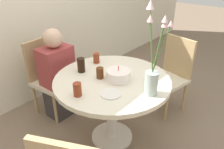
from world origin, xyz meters
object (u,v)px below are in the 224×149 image
birthday_cake (118,75)px  drink_glass_1 (77,89)px  drink_glass_3 (81,65)px  drink_glass_0 (100,73)px  flower_vase (153,68)px  person_boy (58,78)px  side_plate (111,94)px  chair_right_flank (171,71)px  drink_glass_2 (96,58)px  chair_far_back (48,74)px

birthday_cake → drink_glass_1: 0.41m
birthday_cake → drink_glass_3: bearing=104.5°
drink_glass_0 → drink_glass_1: drink_glass_1 is taller
drink_glass_3 → drink_glass_1: bearing=-137.2°
drink_glass_1 → flower_vase: bearing=-46.5°
person_boy → flower_vase: bearing=-85.7°
side_plate → drink_glass_1: 0.26m
side_plate → drink_glass_0: 0.29m
birthday_cake → chair_right_flank: bearing=-8.1°
chair_right_flank → birthday_cake: size_ratio=4.13×
chair_right_flank → drink_glass_2: size_ratio=8.63×
drink_glass_0 → person_boy: (-0.01, 0.64, -0.27)m
chair_far_back → drink_glass_0: chair_far_back is taller
drink_glass_2 → person_boy: 0.52m
flower_vase → drink_glass_1: (-0.40, 0.42, -0.17)m
chair_far_back → drink_glass_2: chair_far_back is taller
birthday_cake → side_plate: 0.24m
drink_glass_3 → flower_vase: bearing=-82.2°
chair_right_flank → flower_vase: flower_vase is taller
drink_glass_2 → person_boy: size_ratio=0.10×
side_plate → drink_glass_1: drink_glass_1 is taller
chair_right_flank → side_plate: chair_right_flank is taller
chair_right_flank → drink_glass_1: (-1.25, 0.21, 0.27)m
drink_glass_1 → birthday_cake: bearing=-12.7°
chair_right_flank → person_boy: 1.31m
chair_right_flank → person_boy: (-0.94, 0.91, -0.00)m
chair_far_back → flower_vase: 1.35m
birthday_cake → drink_glass_2: bearing=70.3°
chair_far_back → drink_glass_2: size_ratio=8.63×
birthday_cake → drink_glass_1: size_ratio=1.95×
side_plate → chair_right_flank: bearing=-1.3°
flower_vase → side_plate: size_ratio=4.05×
chair_right_flank → chair_far_back: bearing=-126.4°
flower_vase → person_boy: (-0.08, 1.12, -0.44)m
drink_glass_0 → drink_glass_2: (0.22, 0.25, 0.00)m
drink_glass_0 → side_plate: bearing=-120.1°
flower_vase → side_plate: (-0.22, 0.23, -0.22)m
birthday_cake → drink_glass_0: (-0.08, 0.15, 0.00)m
chair_far_back → chair_right_flank: 1.43m
chair_right_flank → birthday_cake: (-0.86, 0.12, 0.26)m
drink_glass_3 → person_boy: size_ratio=0.13×
birthday_cake → flower_vase: bearing=-90.0°
birthday_cake → person_boy: bearing=96.1°
side_plate → person_boy: 0.92m
drink_glass_0 → drink_glass_2: size_ratio=0.98×
chair_far_back → side_plate: bearing=-102.0°
chair_far_back → drink_glass_1: bearing=-114.8°
flower_vase → drink_glass_2: flower_vase is taller
drink_glass_2 → drink_glass_3: drink_glass_3 is taller
side_plate → drink_glass_2: 0.62m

